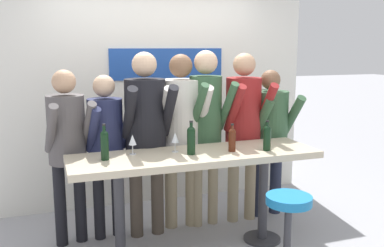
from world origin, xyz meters
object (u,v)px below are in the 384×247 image
person_center_right (206,118)px  person_center (181,123)px  tasting_table (196,168)px  person_far_left (67,138)px  person_far_right (270,128)px  wine_bottle_1 (105,144)px  person_right (244,119)px  person_left (106,139)px  bar_stool (288,224)px  person_center_left (146,125)px  wine_glass_0 (133,140)px  wine_glass_1 (175,138)px  wine_bottle_3 (232,139)px  wine_bottle_0 (191,139)px  wine_bottle_2 (267,137)px

person_center_right → person_center: bearing=166.7°
tasting_table → person_far_left: person_far_left is taller
person_far_right → wine_bottle_1: 1.92m
person_center_right → person_right: (0.42, -0.01, -0.03)m
tasting_table → person_left: size_ratio=1.39×
bar_stool → person_center_left: (-0.87, 1.18, 0.65)m
wine_glass_0 → wine_glass_1: (0.38, -0.03, 0.00)m
bar_stool → wine_bottle_3: wine_bottle_3 is taller
person_center → person_center_right: 0.26m
wine_bottle_0 → wine_bottle_3: size_ratio=1.19×
person_far_left → wine_glass_1: size_ratio=9.36×
person_left → person_center_right: 1.02m
person_left → person_right: (1.42, -0.05, 0.12)m
person_far_right → wine_bottle_1: bearing=-168.5°
bar_stool → person_far_right: size_ratio=0.44×
person_right → wine_bottle_1: (-1.51, -0.48, -0.05)m
person_center_right → person_far_right: person_center_right is taller
bar_stool → person_far_right: (0.52, 1.26, 0.52)m
person_center_right → bar_stool: bearing=-82.4°
person_left → person_right: size_ratio=0.89×
tasting_table → wine_glass_1: bearing=147.5°
wine_glass_0 → person_center_left: bearing=60.2°
wine_bottle_2 → person_center_left: bearing=148.3°
person_right → wine_bottle_0: size_ratio=5.99×
wine_bottle_3 → wine_bottle_0: bearing=177.2°
tasting_table → person_center: bearing=85.0°
wine_glass_0 → wine_bottle_0: bearing=-18.8°
bar_stool → person_center_right: 1.42m
wine_bottle_1 → person_center_left: bearing=44.8°
person_far_left → person_right: 1.78m
tasting_table → wine_bottle_1: wine_bottle_1 is taller
person_center_left → wine_glass_1: person_center_left is taller
wine_glass_0 → wine_glass_1: 0.38m
person_far_left → tasting_table: bearing=-36.8°
tasting_table → person_center: person_center is taller
wine_bottle_1 → person_far_left: bearing=118.4°
person_far_left → person_center: size_ratio=0.93×
person_center_right → wine_bottle_0: (-0.35, -0.56, -0.08)m
person_right → wine_glass_1: bearing=-154.2°
person_far_left → wine_bottle_2: size_ratio=5.98×
wine_bottle_3 → wine_glass_0: (-0.87, 0.18, 0.01)m
tasting_table → wine_bottle_2: bearing=-10.5°
person_right → wine_glass_0: person_right is taller
tasting_table → bar_stool: 0.93m
tasting_table → person_far_right: (1.06, 0.56, 0.20)m
person_right → wine_glass_0: 1.31m
person_far_left → wine_glass_0: size_ratio=9.36×
tasting_table → wine_glass_1: 0.32m
wine_bottle_2 → wine_glass_1: (-0.80, 0.22, -0.00)m
person_center_left → person_center_right: 0.64m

